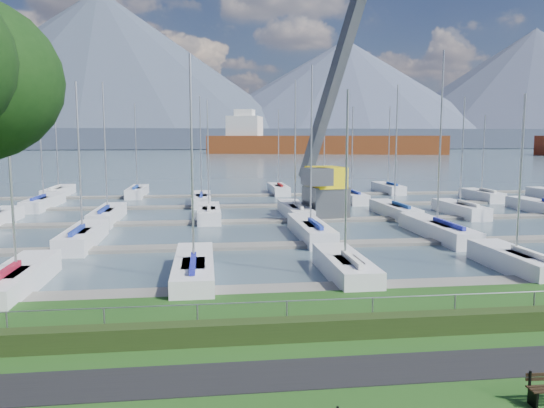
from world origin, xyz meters
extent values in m
cube|color=black|center=(0.00, -3.00, 0.01)|extent=(160.00, 2.00, 0.04)
cube|color=#455A66|center=(0.00, 260.00, -0.40)|extent=(800.00, 540.00, 0.20)
cube|color=#223212|center=(0.00, -0.40, 0.35)|extent=(80.00, 0.70, 0.70)
cylinder|color=gray|center=(0.00, 0.00, 1.20)|extent=(80.00, 0.04, 0.04)
cube|color=#3A4356|center=(0.00, 330.00, 6.00)|extent=(900.00, 80.00, 12.00)
cone|color=#3C4658|center=(-80.00, 400.00, 57.50)|extent=(340.00, 340.00, 115.00)
cone|color=#454D65|center=(110.00, 410.00, 42.50)|extent=(300.00, 300.00, 85.00)
cone|color=#3B4156|center=(280.00, 420.00, 50.00)|extent=(320.00, 320.00, 100.00)
cube|color=gray|center=(0.00, 6.00, -0.22)|extent=(90.00, 1.60, 0.25)
cube|color=slate|center=(0.00, 16.00, -0.22)|extent=(90.00, 1.60, 0.25)
cube|color=slate|center=(0.00, 26.00, -0.22)|extent=(90.00, 1.60, 0.25)
cube|color=slate|center=(0.00, 36.00, -0.22)|extent=(90.00, 1.60, 0.25)
cube|color=#65635E|center=(0.00, 46.00, -0.22)|extent=(90.00, 1.60, 0.25)
cube|color=black|center=(4.38, -5.52, 0.23)|extent=(0.08, 0.40, 0.45)
cube|color=black|center=(4.39, -5.34, 0.65)|extent=(0.05, 0.05, 0.40)
cube|color=#4F5256|center=(6.62, 27.51, 1.20)|extent=(3.78, 3.78, 2.60)
cube|color=yellow|center=(6.62, 27.51, 3.30)|extent=(3.23, 3.85, 1.80)
cube|color=#505257|center=(8.42, 32.01, 12.30)|extent=(5.06, 10.80, 19.89)
cube|color=#515358|center=(5.42, 25.51, 3.50)|extent=(2.40, 2.56, 1.40)
cube|color=brown|center=(47.99, 209.77, 2.50)|extent=(102.65, 45.16, 10.00)
cube|color=silver|center=(13.79, 219.52, 10.00)|extent=(17.30, 17.30, 12.00)
cube|color=silver|center=(13.79, 219.52, 17.00)|extent=(9.89, 9.89, 4.00)
camera|label=1|loc=(-3.65, -17.14, 6.69)|focal=35.00mm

